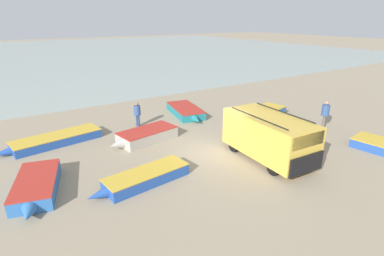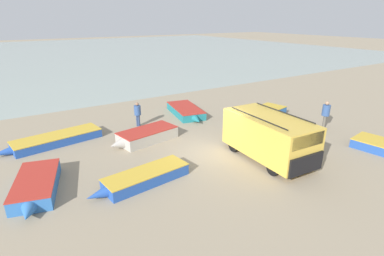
# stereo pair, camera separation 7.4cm
# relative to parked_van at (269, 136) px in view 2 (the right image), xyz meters

# --- Properties ---
(ground_plane) EXTENTS (200.00, 200.00, 0.00)m
(ground_plane) POSITION_rel_parked_van_xyz_m (-1.80, 2.11, -1.20)
(ground_plane) COLOR gray
(sea_water) EXTENTS (120.00, 80.00, 0.01)m
(sea_water) POSITION_rel_parked_van_xyz_m (-1.80, 54.11, -1.19)
(sea_water) COLOR #99A89E
(sea_water) RESTS_ON ground_plane
(parked_van) EXTENTS (2.42, 4.89, 2.30)m
(parked_van) POSITION_rel_parked_van_xyz_m (0.00, 0.00, 0.00)
(parked_van) COLOR gold
(parked_van) RESTS_ON ground_plane
(fishing_rowboat_0) EXTENTS (5.14, 2.45, 0.59)m
(fishing_rowboat_0) POSITION_rel_parked_van_xyz_m (4.52, 4.81, -0.90)
(fishing_rowboat_0) COLOR #2D66AD
(fishing_rowboat_0) RESTS_ON ground_plane
(fishing_rowboat_1) EXTENTS (5.71, 2.16, 0.50)m
(fishing_rowboat_1) POSITION_rel_parked_van_xyz_m (-8.62, 7.71, -0.95)
(fishing_rowboat_1) COLOR #234CA3
(fishing_rowboat_1) RESTS_ON ground_plane
(fishing_rowboat_2) EXTENTS (4.54, 1.65, 0.52)m
(fishing_rowboat_2) POSITION_rel_parked_van_xyz_m (-6.21, 1.12, -0.94)
(fishing_rowboat_2) COLOR #234CA3
(fishing_rowboat_2) RESTS_ON ground_plane
(fishing_rowboat_4) EXTENTS (4.11, 2.12, 0.66)m
(fishing_rowboat_4) POSITION_rel_parked_van_xyz_m (-4.19, 5.33, -0.87)
(fishing_rowboat_4) COLOR #ADA89E
(fishing_rowboat_4) RESTS_ON ground_plane
(fishing_rowboat_5) EXTENTS (2.43, 4.67, 0.55)m
(fishing_rowboat_5) POSITION_rel_parked_van_xyz_m (0.34, 8.28, -0.92)
(fishing_rowboat_5) COLOR #1E757F
(fishing_rowboat_5) RESTS_ON ground_plane
(fishing_rowboat_6) EXTENTS (2.33, 4.15, 0.59)m
(fishing_rowboat_6) POSITION_rel_parked_van_xyz_m (-10.14, 2.78, -0.90)
(fishing_rowboat_6) COLOR #2D66AD
(fishing_rowboat_6) RESTS_ON ground_plane
(fisherman_0) EXTENTS (0.47, 0.47, 1.78)m
(fisherman_0) POSITION_rel_parked_van_xyz_m (6.20, 1.12, -0.13)
(fisherman_0) COLOR #5B564C
(fisherman_0) RESTS_ON ground_plane
(fisherman_1) EXTENTS (0.42, 0.42, 1.60)m
(fisherman_1) POSITION_rel_parked_van_xyz_m (-3.56, 7.87, -0.24)
(fisherman_1) COLOR navy
(fisherman_1) RESTS_ON ground_plane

